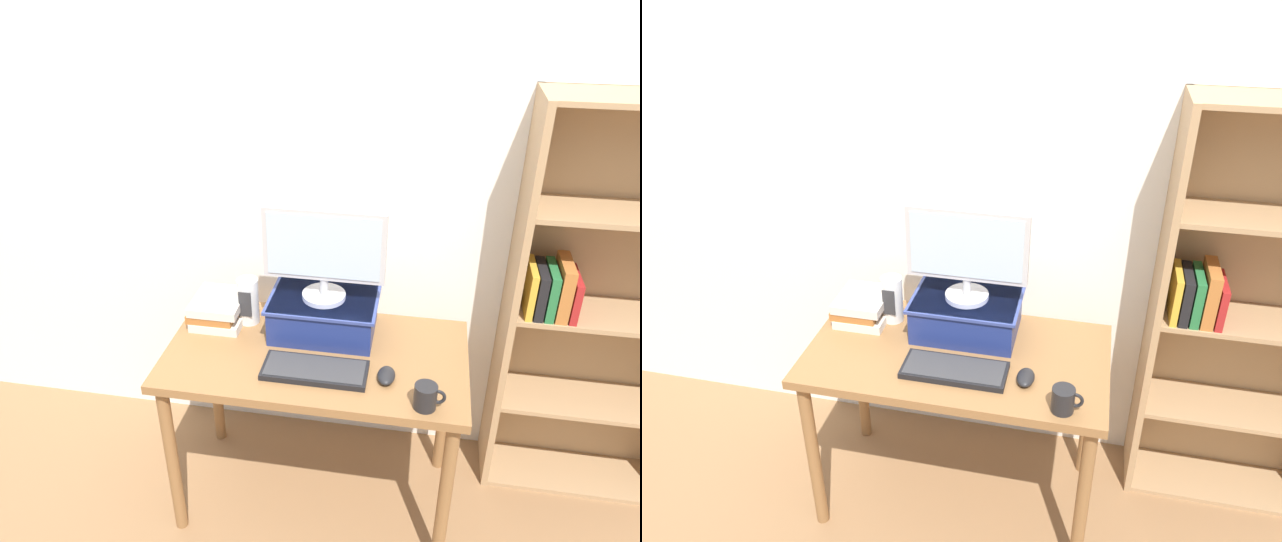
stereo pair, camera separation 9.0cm
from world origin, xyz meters
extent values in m
plane|color=olive|center=(0.00, 0.00, 0.00)|extent=(12.00, 12.00, 0.00)
cube|color=silver|center=(0.00, 0.49, 1.30)|extent=(7.00, 0.08, 2.60)
cube|color=olive|center=(0.00, 0.00, 0.75)|extent=(1.15, 0.62, 0.04)
cylinder|color=olive|center=(-0.52, -0.26, 0.37)|extent=(0.05, 0.05, 0.73)
cylinder|color=olive|center=(0.52, -0.26, 0.37)|extent=(0.05, 0.05, 0.73)
cylinder|color=olive|center=(-0.52, 0.26, 0.37)|extent=(0.05, 0.05, 0.73)
cylinder|color=olive|center=(0.52, 0.26, 0.37)|extent=(0.05, 0.05, 0.73)
cube|color=tan|center=(0.73, 0.31, 0.86)|extent=(0.03, 0.28, 1.72)
cube|color=tan|center=(1.12, 0.44, 0.86)|extent=(0.80, 0.01, 1.72)
cube|color=tan|center=(1.12, 0.31, 0.01)|extent=(0.75, 0.27, 0.02)
cube|color=tan|center=(1.12, 0.31, 0.44)|extent=(0.75, 0.27, 0.02)
cube|color=tan|center=(1.12, 0.31, 0.87)|extent=(0.75, 0.27, 0.02)
cube|color=tan|center=(1.12, 0.31, 1.30)|extent=(0.75, 0.27, 0.02)
cube|color=gold|center=(0.79, 0.28, 0.97)|extent=(0.03, 0.20, 0.19)
cube|color=black|center=(0.82, 0.28, 0.97)|extent=(0.03, 0.20, 0.19)
cube|color=#236B38|center=(0.86, 0.28, 0.97)|extent=(0.03, 0.20, 0.19)
cube|color=#AD662D|center=(0.91, 0.28, 0.99)|extent=(0.04, 0.20, 0.22)
cube|color=maroon|center=(0.95, 0.28, 0.96)|extent=(0.03, 0.20, 0.17)
cube|color=navy|center=(0.01, 0.15, 0.85)|extent=(0.40, 0.28, 0.16)
cube|color=#334284|center=(0.01, 0.15, 0.92)|extent=(0.43, 0.30, 0.01)
cylinder|color=#B7B7BA|center=(0.01, 0.15, 0.94)|extent=(0.17, 0.17, 0.02)
cylinder|color=#B7B7BA|center=(0.01, 0.15, 0.98)|extent=(0.03, 0.03, 0.07)
cube|color=#B7B7BA|center=(0.01, 0.15, 1.16)|extent=(0.47, 0.04, 0.29)
cube|color=silver|center=(0.01, 0.13, 1.16)|extent=(0.43, 0.00, 0.25)
cube|color=black|center=(0.02, -0.13, 0.78)|extent=(0.38, 0.16, 0.02)
cube|color=#333335|center=(0.02, -0.13, 0.79)|extent=(0.36, 0.14, 0.00)
ellipsoid|color=black|center=(0.28, -0.12, 0.79)|extent=(0.06, 0.10, 0.04)
cube|color=silver|center=(-0.43, 0.14, 0.79)|extent=(0.20, 0.22, 0.04)
cube|color=#AD662D|center=(-0.44, 0.14, 0.82)|extent=(0.19, 0.20, 0.03)
cube|color=silver|center=(-0.43, 0.14, 0.86)|extent=(0.20, 0.22, 0.04)
cylinder|color=black|center=(0.42, -0.24, 0.82)|extent=(0.08, 0.08, 0.09)
torus|color=black|center=(0.46, -0.24, 0.82)|extent=(0.06, 0.01, 0.06)
cylinder|color=silver|center=(-0.31, 0.16, 0.87)|extent=(0.09, 0.09, 0.20)
cube|color=#2D2D30|center=(-0.31, 0.12, 0.88)|extent=(0.05, 0.00, 0.11)
camera|label=1|loc=(0.36, -1.90, 2.20)|focal=35.00mm
camera|label=2|loc=(0.44, -1.88, 2.20)|focal=35.00mm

